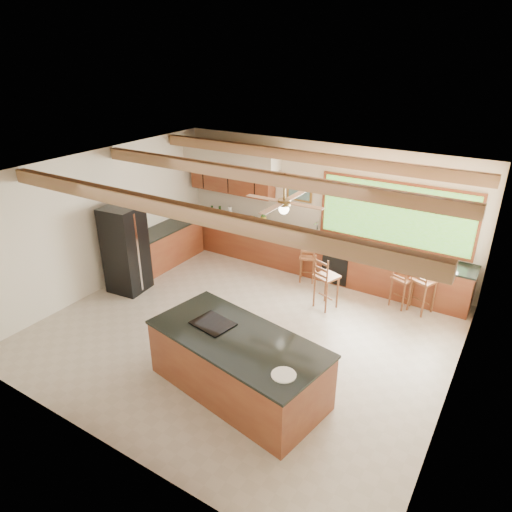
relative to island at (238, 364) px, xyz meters
The scene contains 9 objects.
ground 1.68m from the island, 119.52° to the left, with size 7.20×7.20×0.00m, color #BAAD9A.
room_shell 2.85m from the island, 115.11° to the left, with size 7.27×6.54×3.02m.
counter_run 4.24m from the island, 112.33° to the left, with size 7.12×3.10×1.26m.
island is the anchor object (origin of this frame).
refrigerator 4.13m from the island, 159.40° to the left, with size 0.81×0.79×1.90m.
bar_stool_a 3.86m from the island, 100.34° to the left, with size 0.45×0.45×0.99m.
bar_stool_b 2.95m from the island, 87.32° to the left, with size 0.53×0.53×1.17m.
bar_stool_c 4.21m from the island, 64.19° to the left, with size 0.55×0.55×1.18m.
bar_stool_d 4.06m from the island, 69.32° to the left, with size 0.48×0.48×1.05m.
Camera 1 is at (3.99, -6.04, 4.88)m, focal length 32.00 mm.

